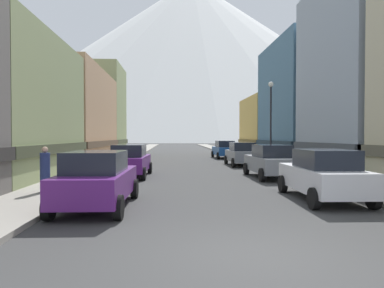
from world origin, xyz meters
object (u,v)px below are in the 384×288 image
at_px(car_right_1, 271,161).
at_px(car_right_2, 242,154).
at_px(car_right_0, 323,174).
at_px(parking_meter_near, 361,168).
at_px(car_right_3, 224,149).
at_px(potted_plant_0, 323,165).
at_px(streetlamp_right, 271,111).
at_px(pedestrian_0, 45,171).
at_px(car_left_0, 98,179).
at_px(car_left_1, 130,161).
at_px(potted_plant_1, 352,171).

height_order(car_right_1, car_right_2, same).
xyz_separation_m(car_right_0, parking_meter_near, (1.95, 1.02, 0.11)).
distance_m(car_right_3, potted_plant_0, 16.22).
xyz_separation_m(parking_meter_near, streetlamp_right, (-0.40, 10.88, 2.97)).
distance_m(parking_meter_near, pedestrian_0, 12.01).
xyz_separation_m(car_right_3, parking_meter_near, (1.95, -22.09, 0.11)).
height_order(car_right_2, streetlamp_right, streetlamp_right).
height_order(car_right_2, parking_meter_near, car_right_2).
bearing_deg(pedestrian_0, parking_meter_near, -2.01).
relative_size(car_right_1, potted_plant_0, 5.33).
relative_size(car_right_0, car_right_2, 1.01).
bearing_deg(pedestrian_0, car_left_0, -44.19).
xyz_separation_m(car_right_1, potted_plant_0, (3.20, 0.72, -0.31)).
relative_size(car_left_1, car_right_3, 1.00).
distance_m(car_right_2, parking_meter_near, 13.42).
height_order(car_right_0, pedestrian_0, pedestrian_0).
bearing_deg(car_right_2, car_right_1, -89.99).
height_order(car_left_0, car_right_0, same).
relative_size(car_left_0, car_left_1, 0.99).
relative_size(potted_plant_1, streetlamp_right, 0.14).
distance_m(potted_plant_1, streetlamp_right, 8.73).
relative_size(car_right_3, pedestrian_0, 2.63).
xyz_separation_m(car_left_0, car_right_1, (7.60, 7.44, 0.00)).
height_order(car_right_0, potted_plant_1, car_right_0).
bearing_deg(car_right_1, parking_meter_near, -70.43).
xyz_separation_m(car_right_3, streetlamp_right, (1.55, -11.21, 3.09)).
xyz_separation_m(car_left_0, car_right_3, (7.60, 24.05, 0.00)).
height_order(parking_meter_near, potted_plant_1, parking_meter_near).
xyz_separation_m(car_left_0, potted_plant_1, (10.80, 4.97, -0.31)).
distance_m(car_right_1, car_right_3, 16.61).
xyz_separation_m(car_right_0, pedestrian_0, (-10.05, 1.44, 0.04)).
bearing_deg(car_left_0, potted_plant_1, 24.71).
height_order(potted_plant_1, pedestrian_0, pedestrian_0).
relative_size(car_left_1, streetlamp_right, 0.76).
xyz_separation_m(car_left_0, car_right_0, (7.60, 0.94, 0.00)).
relative_size(car_right_1, car_right_2, 1.01).
xyz_separation_m(car_right_2, potted_plant_1, (3.20, -10.26, -0.31)).
bearing_deg(car_left_1, car_right_3, 64.14).
distance_m(car_right_2, streetlamp_right, 4.20).
relative_size(car_right_2, potted_plant_0, 5.29).
distance_m(car_left_0, parking_meter_near, 9.75).
bearing_deg(car_left_0, car_right_1, 44.38).
bearing_deg(pedestrian_0, car_right_1, 26.72).
distance_m(potted_plant_0, pedestrian_0, 14.46).
relative_size(car_right_2, pedestrian_0, 2.59).
bearing_deg(car_right_1, car_right_0, -90.03).
relative_size(car_right_1, parking_meter_near, 3.34).
bearing_deg(pedestrian_0, car_right_2, 51.97).
bearing_deg(streetlamp_right, potted_plant_1, -78.16).
bearing_deg(potted_plant_1, car_left_0, -155.29).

